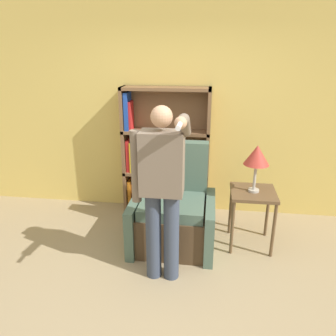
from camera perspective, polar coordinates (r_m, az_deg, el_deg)
ground_plane at (r=3.17m, az=-2.81°, el=-23.10°), size 14.00×14.00×0.00m
wall_back at (r=4.39m, az=1.70°, el=9.99°), size 8.00×0.06×2.80m
bookcase at (r=4.40m, az=-1.54°, el=2.58°), size 1.15×0.28×1.72m
armchair at (r=3.82m, az=0.96°, el=-7.93°), size 0.94×0.81×1.17m
person_standing at (r=2.99m, az=-1.12°, el=-3.40°), size 0.54×0.78×1.73m
side_table at (r=3.81m, az=14.51°, el=-5.46°), size 0.49×0.49×0.68m
table_lamp at (r=3.63m, az=15.22°, el=2.00°), size 0.27×0.27×0.53m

